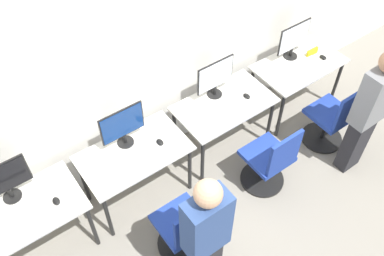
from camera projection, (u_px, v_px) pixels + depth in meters
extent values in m
plane|color=gray|center=(199.00, 187.00, 4.68)|extent=(20.00, 20.00, 0.00)
cube|color=silver|center=(154.00, 51.00, 4.02)|extent=(12.00, 0.05, 2.80)
cube|color=silver|center=(21.00, 213.00, 3.67)|extent=(1.05, 0.62, 0.02)
cylinder|color=black|center=(92.00, 226.00, 3.98)|extent=(0.04, 0.04, 0.69)
cylinder|color=black|center=(69.00, 188.00, 4.26)|extent=(0.04, 0.04, 0.69)
cylinder|color=black|center=(13.00, 196.00, 3.76)|extent=(0.17, 0.17, 0.01)
cylinder|color=black|center=(10.00, 193.00, 3.72)|extent=(0.04, 0.04, 0.11)
cube|color=black|center=(2.00, 178.00, 3.56)|extent=(0.45, 0.01, 0.34)
cube|color=black|center=(2.00, 179.00, 3.56)|extent=(0.43, 0.01, 0.32)
cube|color=silver|center=(25.00, 221.00, 3.59)|extent=(0.41, 0.16, 0.02)
ellipsoid|color=black|center=(56.00, 201.00, 3.72)|extent=(0.06, 0.09, 0.03)
cube|color=silver|center=(134.00, 153.00, 4.10)|extent=(1.05, 0.62, 0.02)
cylinder|color=black|center=(108.00, 217.00, 4.05)|extent=(0.04, 0.04, 0.69)
cylinder|color=black|center=(190.00, 169.00, 4.42)|extent=(0.04, 0.04, 0.69)
cylinder|color=black|center=(84.00, 180.00, 4.32)|extent=(0.04, 0.04, 0.69)
cylinder|color=black|center=(162.00, 138.00, 4.69)|extent=(0.04, 0.04, 0.69)
cylinder|color=black|center=(126.00, 142.00, 4.17)|extent=(0.17, 0.17, 0.01)
cylinder|color=black|center=(125.00, 138.00, 4.12)|extent=(0.04, 0.04, 0.11)
cube|color=black|center=(122.00, 123.00, 3.97)|extent=(0.45, 0.01, 0.34)
cube|color=navy|center=(122.00, 124.00, 3.96)|extent=(0.43, 0.01, 0.32)
cube|color=silver|center=(137.00, 156.00, 4.05)|extent=(0.41, 0.16, 0.02)
ellipsoid|color=black|center=(160.00, 142.00, 4.16)|extent=(0.06, 0.09, 0.03)
cylinder|color=black|center=(182.00, 243.00, 4.23)|extent=(0.48, 0.48, 0.03)
cylinder|color=black|center=(181.00, 233.00, 4.07)|extent=(0.04, 0.04, 0.38)
cube|color=navy|center=(181.00, 222.00, 3.91)|extent=(0.44, 0.44, 0.05)
cube|color=navy|center=(194.00, 225.00, 3.62)|extent=(0.40, 0.04, 0.44)
cube|color=navy|center=(206.00, 224.00, 3.20)|extent=(0.36, 0.20, 0.64)
sphere|color=tan|center=(208.00, 194.00, 2.88)|extent=(0.21, 0.21, 0.21)
cube|color=silver|center=(224.00, 104.00, 4.53)|extent=(1.05, 0.62, 0.02)
cylinder|color=black|center=(202.00, 161.00, 4.48)|extent=(0.04, 0.04, 0.69)
cylinder|color=black|center=(270.00, 122.00, 4.85)|extent=(0.04, 0.04, 0.69)
cylinder|color=black|center=(175.00, 131.00, 4.76)|extent=(0.04, 0.04, 0.69)
cylinder|color=black|center=(240.00, 96.00, 5.12)|extent=(0.04, 0.04, 0.69)
cylinder|color=black|center=(215.00, 94.00, 4.61)|extent=(0.17, 0.17, 0.01)
cylinder|color=black|center=(215.00, 90.00, 4.57)|extent=(0.04, 0.04, 0.11)
cube|color=black|center=(215.00, 75.00, 4.41)|extent=(0.45, 0.01, 0.34)
cube|color=silver|center=(216.00, 75.00, 4.41)|extent=(0.43, 0.01, 0.32)
cube|color=silver|center=(229.00, 107.00, 4.48)|extent=(0.41, 0.16, 0.02)
ellipsoid|color=black|center=(247.00, 96.00, 4.58)|extent=(0.06, 0.09, 0.03)
cylinder|color=black|center=(262.00, 179.00, 4.73)|extent=(0.48, 0.48, 0.03)
cylinder|color=black|center=(264.00, 168.00, 4.58)|extent=(0.04, 0.04, 0.38)
cube|color=navy|center=(267.00, 155.00, 4.41)|extent=(0.44, 0.44, 0.05)
cube|color=navy|center=(284.00, 153.00, 4.12)|extent=(0.40, 0.04, 0.44)
cube|color=silver|center=(299.00, 64.00, 4.97)|extent=(1.05, 0.62, 0.02)
cylinder|color=black|center=(280.00, 116.00, 4.91)|extent=(0.04, 0.04, 0.69)
cylinder|color=black|center=(336.00, 83.00, 5.28)|extent=(0.04, 0.04, 0.69)
cylinder|color=black|center=(251.00, 91.00, 5.19)|extent=(0.04, 0.04, 0.69)
cylinder|color=black|center=(306.00, 61.00, 5.56)|extent=(0.04, 0.04, 0.69)
cylinder|color=black|center=(290.00, 56.00, 5.04)|extent=(0.17, 0.17, 0.01)
cylinder|color=black|center=(291.00, 52.00, 4.99)|extent=(0.04, 0.04, 0.11)
cube|color=black|center=(294.00, 37.00, 4.84)|extent=(0.45, 0.01, 0.34)
cube|color=silver|center=(295.00, 37.00, 4.83)|extent=(0.43, 0.01, 0.32)
cube|color=silver|center=(304.00, 66.00, 4.91)|extent=(0.41, 0.16, 0.02)
ellipsoid|color=black|center=(323.00, 57.00, 5.01)|extent=(0.06, 0.09, 0.03)
cylinder|color=black|center=(321.00, 138.00, 5.12)|extent=(0.48, 0.48, 0.03)
cylinder|color=black|center=(325.00, 126.00, 4.97)|extent=(0.04, 0.04, 0.38)
cube|color=navy|center=(330.00, 114.00, 4.81)|extent=(0.44, 0.44, 0.05)
cube|color=navy|center=(350.00, 109.00, 4.51)|extent=(0.40, 0.04, 0.44)
cube|color=#232328|center=(355.00, 143.00, 4.61)|extent=(0.25, 0.16, 0.74)
cube|color=slate|center=(375.00, 97.00, 4.09)|extent=(0.36, 0.20, 0.65)
cube|color=yellow|center=(312.00, 52.00, 5.03)|extent=(0.16, 0.03, 0.08)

